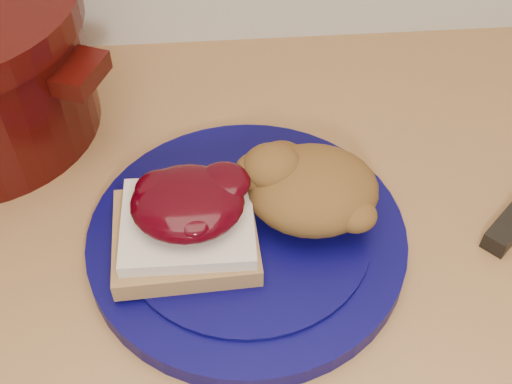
{
  "coord_description": "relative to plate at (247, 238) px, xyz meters",
  "views": [
    {
      "loc": [
        -0.08,
        1.1,
        1.38
      ],
      "look_at": [
        -0.05,
        1.49,
        0.95
      ],
      "focal_mm": 45.0,
      "sensor_mm": 36.0,
      "label": 1
    }
  ],
  "objects": [
    {
      "name": "plate",
      "position": [
        0.0,
        0.0,
        0.0
      ],
      "size": [
        0.31,
        0.31,
        0.02
      ],
      "primitive_type": "cylinder",
      "rotation": [
        0.0,
        0.0,
        -0.06
      ],
      "color": "#06043E",
      "rests_on": "wood_countertop"
    },
    {
      "name": "sandwich",
      "position": [
        -0.05,
        -0.01,
        0.04
      ],
      "size": [
        0.13,
        0.11,
        0.06
      ],
      "rotation": [
        0.0,
        0.0,
        -0.06
      ],
      "color": "olive",
      "rests_on": "plate"
    },
    {
      "name": "stuffing_mound",
      "position": [
        0.06,
        0.02,
        0.04
      ],
      "size": [
        0.13,
        0.11,
        0.06
      ],
      "primitive_type": "ellipsoid",
      "rotation": [
        0.0,
        0.0,
        -0.06
      ],
      "color": "brown",
      "rests_on": "plate"
    }
  ]
}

